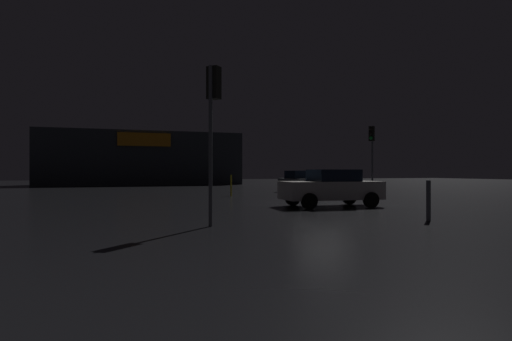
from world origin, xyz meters
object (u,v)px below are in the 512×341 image
Objects in this scene: traffic_signal_main at (372,143)px; car_near at (301,181)px; traffic_signal_opposite at (213,102)px; store_building at (142,159)px; car_far at (331,188)px.

traffic_signal_main reaches higher than car_near.
traffic_signal_opposite is (-12.83, -11.58, 0.08)m from traffic_signal_main.
traffic_signal_opposite is (-0.88, -37.56, 0.41)m from store_building.
store_building reaches higher than traffic_signal_opposite.
store_building is 5.02× the size of traffic_signal_opposite.
car_near is at bearing 71.33° from car_far.
traffic_signal_main is at bearing 46.25° from car_far.
traffic_signal_main is at bearing 42.08° from traffic_signal_opposite.
car_far is (-3.55, -10.51, 0.00)m from car_near.
traffic_signal_opposite reaches higher than car_near.
store_building reaches higher than car_far.
traffic_signal_main is 17.29m from traffic_signal_opposite.
store_building is 28.60m from traffic_signal_main.
traffic_signal_opposite is at bearing -122.55° from car_near.
car_far is at bearing -81.22° from store_building.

